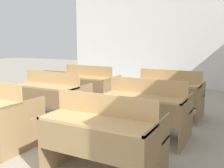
# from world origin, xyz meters

# --- Properties ---
(wall_back) EXTENTS (6.92, 0.06, 2.98)m
(wall_back) POSITION_xyz_m (0.00, 7.40, 1.49)
(wall_back) COLOR silver
(wall_back) RESTS_ON ground_plane
(bench_front_right) EXTENTS (1.20, 0.81, 0.92)m
(bench_front_right) POSITION_xyz_m (1.03, 1.47, 0.47)
(bench_front_right) COLOR olive
(bench_front_right) RESTS_ON ground_plane
(bench_second_left) EXTENTS (1.20, 0.81, 0.92)m
(bench_second_left) POSITION_xyz_m (-0.79, 2.77, 0.47)
(bench_second_left) COLOR #95774D
(bench_second_left) RESTS_ON ground_plane
(bench_second_right) EXTENTS (1.20, 0.81, 0.92)m
(bench_second_right) POSITION_xyz_m (1.05, 2.74, 0.47)
(bench_second_right) COLOR #94764C
(bench_second_right) RESTS_ON ground_plane
(bench_third_left) EXTENTS (1.20, 0.81, 0.92)m
(bench_third_left) POSITION_xyz_m (-0.81, 4.01, 0.47)
(bench_third_left) COLOR olive
(bench_third_left) RESTS_ON ground_plane
(bench_third_right) EXTENTS (1.20, 0.81, 0.92)m
(bench_third_right) POSITION_xyz_m (1.04, 4.02, 0.47)
(bench_third_right) COLOR #94754B
(bench_third_right) RESTS_ON ground_plane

